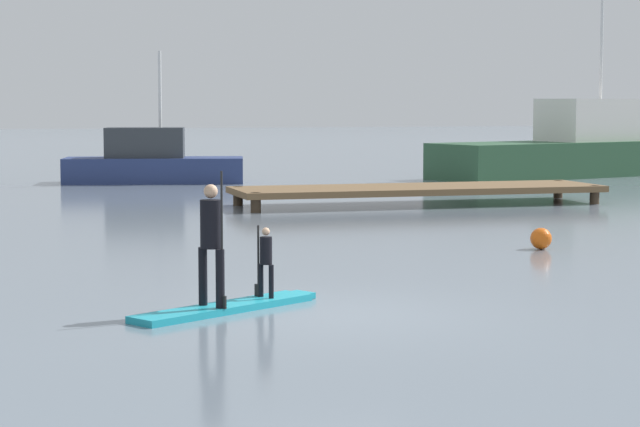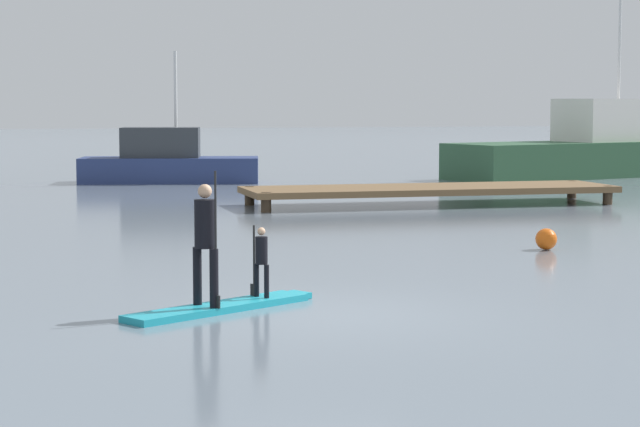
{
  "view_description": "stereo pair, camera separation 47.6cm",
  "coord_description": "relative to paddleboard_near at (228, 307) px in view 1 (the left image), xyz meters",
  "views": [
    {
      "loc": [
        -4.75,
        -16.26,
        2.98
      ],
      "look_at": [
        0.85,
        3.61,
        1.07
      ],
      "focal_mm": 68.28,
      "sensor_mm": 36.0,
      "label": 1
    },
    {
      "loc": [
        -4.29,
        -16.39,
        2.98
      ],
      "look_at": [
        0.85,
        3.61,
        1.07
      ],
      "focal_mm": 68.28,
      "sensor_mm": 36.0,
      "label": 2
    }
  ],
  "objects": [
    {
      "name": "mooring_buoy_near",
      "position": [
        7.55,
        5.42,
        0.17
      ],
      "size": [
        0.44,
        0.44,
        0.44
      ],
      "primitive_type": "sphere",
      "color": "orange",
      "rests_on": "ground"
    },
    {
      "name": "ground_plane",
      "position": [
        1.37,
        -0.61,
        -0.05
      ],
      "size": [
        240.0,
        240.0,
        0.0
      ],
      "primitive_type": "plane",
      "color": "slate"
    },
    {
      "name": "fishing_boat_green_midground",
      "position": [
        2.76,
        27.75,
        0.7
      ],
      "size": [
        6.8,
        3.38,
        4.82
      ],
      "color": "navy",
      "rests_on": "ground"
    },
    {
      "name": "fishing_boat_white_large",
      "position": [
        19.31,
        27.09,
        1.0
      ],
      "size": [
        12.01,
        6.53,
        9.46
      ],
      "color": "#2D5638",
      "rests_on": "ground"
    },
    {
      "name": "paddleboard_near",
      "position": [
        0.0,
        0.0,
        0.0
      ],
      "size": [
        3.03,
        2.11,
        0.1
      ],
      "color": "#1E9EB2",
      "rests_on": "ground"
    },
    {
      "name": "paddler_adult",
      "position": [
        -0.26,
        -0.17,
        1.05
      ],
      "size": [
        0.42,
        0.47,
        1.92
      ],
      "color": "black",
      "rests_on": "paddleboard_near"
    },
    {
      "name": "paddler_child_solo",
      "position": [
        0.65,
        0.42,
        0.63
      ],
      "size": [
        0.26,
        0.33,
        1.06
      ],
      "color": "black",
      "rests_on": "paddleboard_near"
    },
    {
      "name": "floating_dock",
      "position": [
        8.86,
        16.15,
        0.39
      ],
      "size": [
        10.73,
        2.92,
        0.54
      ],
      "color": "brown",
      "rests_on": "ground"
    }
  ]
}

